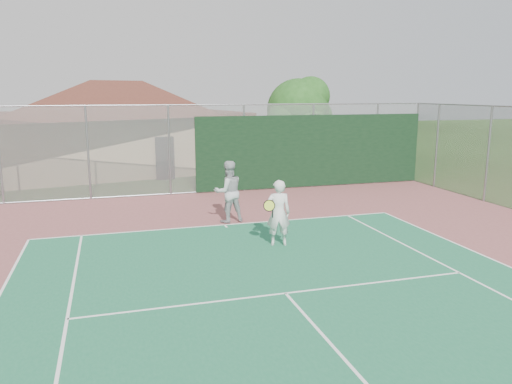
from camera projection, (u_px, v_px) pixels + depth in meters
back_fence at (247, 150)px, 20.19m from camera, size 20.08×0.11×3.53m
side_fence_right at (488, 154)px, 18.15m from camera, size 0.08×9.00×3.50m
clubhouse at (119, 117)px, 25.63m from camera, size 13.85×10.56×5.39m
tree at (300, 112)px, 22.78m from camera, size 3.36×3.18×4.69m
player_white_front at (278, 213)px, 12.98m from camera, size 0.89×0.74×1.74m
player_grey_back at (228, 192)px, 15.33m from camera, size 1.01×0.84×1.91m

